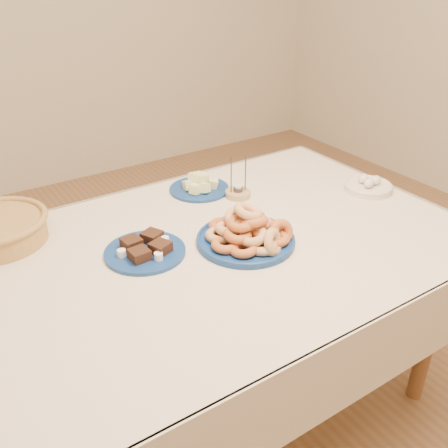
{
  "coord_description": "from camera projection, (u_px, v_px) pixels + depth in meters",
  "views": [
    {
      "loc": [
        -0.75,
        -1.18,
        1.6
      ],
      "look_at": [
        0.0,
        -0.05,
        0.85
      ],
      "focal_mm": 40.0,
      "sensor_mm": 36.0,
      "label": 1
    }
  ],
  "objects": [
    {
      "name": "ground",
      "position": [
        217.0,
        404.0,
        2.0
      ],
      "size": [
        5.0,
        5.0,
        0.0
      ],
      "primitive_type": "plane",
      "color": "brown",
      "rests_on": "ground"
    },
    {
      "name": "dining_table",
      "position": [
        216.0,
        271.0,
        1.68
      ],
      "size": [
        1.71,
        1.11,
        0.75
      ],
      "color": "brown",
      "rests_on": "ground"
    },
    {
      "name": "donut_platter",
      "position": [
        248.0,
        232.0,
        1.62
      ],
      "size": [
        0.42,
        0.42,
        0.15
      ],
      "rotation": [
        0.0,
        0.0,
        0.38
      ],
      "color": "navy",
      "rests_on": "dining_table"
    },
    {
      "name": "melon_plate",
      "position": [
        200.0,
        186.0,
        1.98
      ],
      "size": [
        0.27,
        0.27,
        0.08
      ],
      "rotation": [
        0.0,
        0.0,
        -0.13
      ],
      "color": "navy",
      "rests_on": "dining_table"
    },
    {
      "name": "brownie_plate",
      "position": [
        145.0,
        250.0,
        1.58
      ],
      "size": [
        0.3,
        0.3,
        0.05
      ],
      "rotation": [
        0.0,
        0.0,
        0.17
      ],
      "color": "navy",
      "rests_on": "dining_table"
    },
    {
      "name": "candle_holder",
      "position": [
        238.0,
        193.0,
        1.94
      ],
      "size": [
        0.12,
        0.12,
        0.17
      ],
      "rotation": [
        0.0,
        0.0,
        -0.29
      ],
      "color": "tan",
      "rests_on": "dining_table"
    },
    {
      "name": "egg_bowl",
      "position": [
        368.0,
        186.0,
        1.99
      ],
      "size": [
        0.24,
        0.24,
        0.06
      ],
      "rotation": [
        0.0,
        0.0,
        0.34
      ],
      "color": "beige",
      "rests_on": "dining_table"
    }
  ]
}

